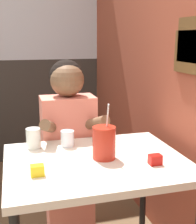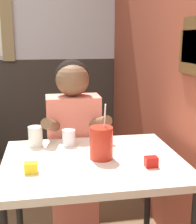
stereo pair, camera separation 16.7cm
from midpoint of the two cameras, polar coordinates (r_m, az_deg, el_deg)
brick_wall_right at (r=2.36m, az=12.38°, el=13.73°), size 0.08×4.37×2.70m
main_table at (r=1.62m, az=2.09°, el=-11.17°), size 0.90×0.71×0.73m
person_seated at (r=2.06m, az=-2.15°, el=-6.10°), size 0.42×0.41×1.20m
cocktail_pitcher at (r=1.57m, az=3.65°, el=-5.69°), size 0.12×0.12×0.28m
glass_near_pitcher at (r=1.78m, az=-2.70°, el=-4.72°), size 0.08×0.08×0.09m
glass_center at (r=1.78m, az=-8.77°, el=-4.43°), size 0.08×0.08×0.11m
condiment_ketchup at (r=1.53m, az=12.84°, el=-8.93°), size 0.06×0.04×0.05m
condiment_mustard at (r=1.45m, az=-8.89°, el=-10.10°), size 0.06×0.04×0.05m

